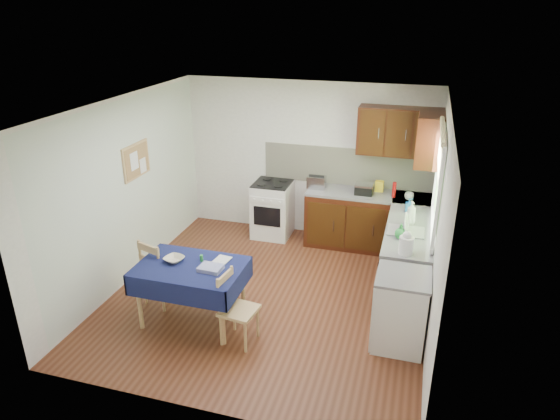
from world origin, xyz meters
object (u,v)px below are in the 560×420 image
(dining_table, at_px, (191,274))
(chair_near, at_px, (235,306))
(dish_rack, at_px, (406,230))
(kettle, at_px, (406,244))
(sandwich_press, at_px, (364,189))
(chair_far, at_px, (159,270))
(toaster, at_px, (316,182))

(dining_table, distance_m, chair_near, 0.70)
(dish_rack, distance_m, kettle, 0.61)
(sandwich_press, bearing_deg, kettle, -70.71)
(dining_table, bearing_deg, dish_rack, 9.55)
(sandwich_press, bearing_deg, chair_near, -112.94)
(chair_near, xyz_separation_m, dish_rack, (1.73, 1.53, 0.47))
(chair_far, height_order, kettle, kettle)
(dining_table, relative_size, sandwich_press, 4.68)
(toaster, relative_size, dish_rack, 0.62)
(toaster, height_order, sandwich_press, toaster)
(dish_rack, relative_size, kettle, 1.60)
(dining_table, height_order, chair_near, chair_near)
(chair_far, distance_m, kettle, 3.05)
(chair_near, bearing_deg, dining_table, 79.05)
(chair_near, distance_m, sandwich_press, 2.99)
(chair_near, distance_m, dish_rack, 2.36)
(dish_rack, bearing_deg, sandwich_press, 124.53)
(chair_far, xyz_separation_m, toaster, (1.49, 2.35, 0.52))
(dining_table, relative_size, chair_near, 1.46)
(dining_table, xyz_separation_m, dish_rack, (2.37, 1.32, 0.28))
(dining_table, distance_m, kettle, 2.53)
(toaster, distance_m, sandwich_press, 0.75)
(chair_near, height_order, sandwich_press, sandwich_press)
(toaster, xyz_separation_m, dish_rack, (1.43, -1.26, -0.07))
(dish_rack, bearing_deg, toaster, 143.82)
(toaster, height_order, dish_rack, same)
(dining_table, xyz_separation_m, sandwich_press, (1.68, 2.54, 0.33))
(dining_table, bearing_deg, toaster, 50.49)
(chair_far, relative_size, sandwich_press, 3.40)
(dish_rack, xyz_separation_m, kettle, (0.03, -0.60, 0.10))
(toaster, bearing_deg, sandwich_press, -12.81)
(dining_table, height_order, toaster, toaster)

